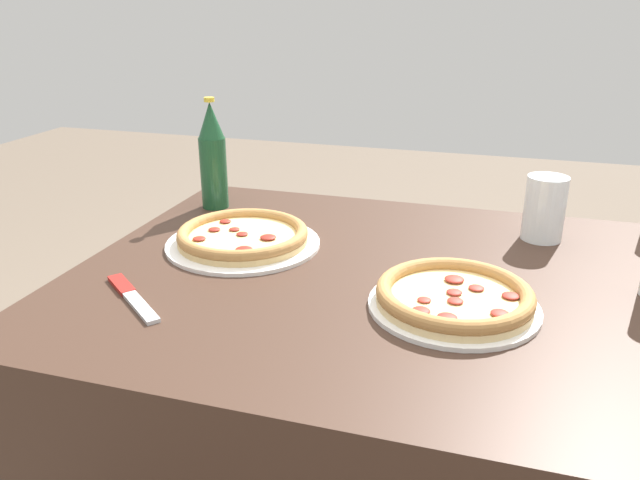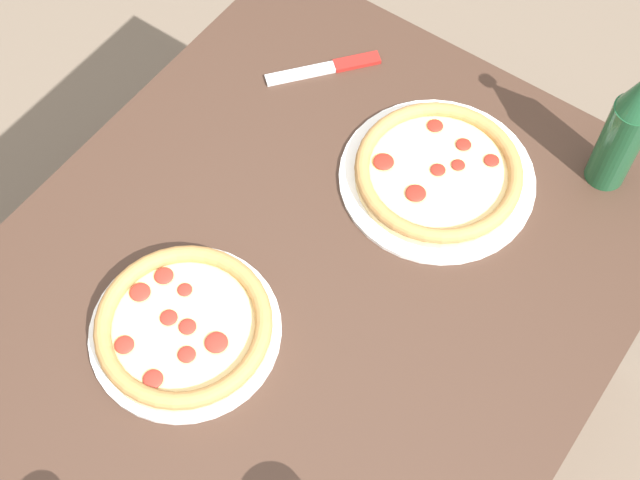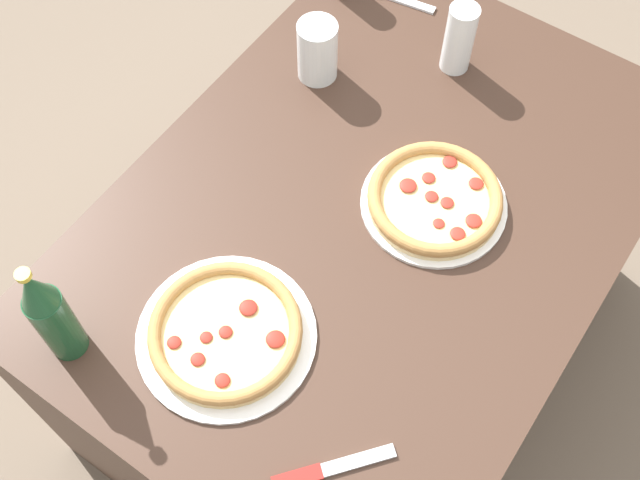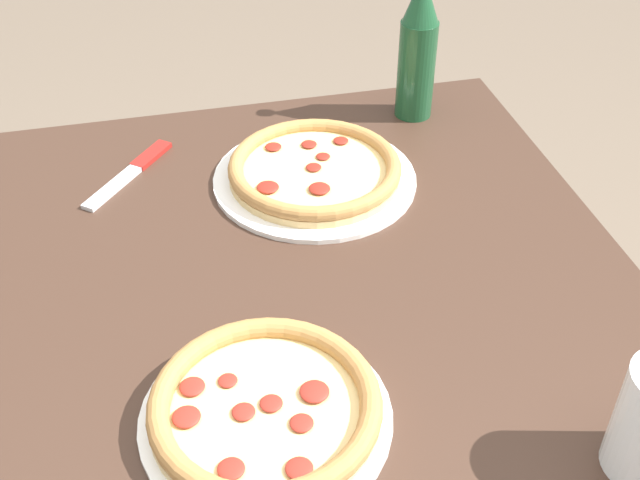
{
  "view_description": "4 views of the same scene",
  "coord_description": "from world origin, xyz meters",
  "px_view_note": "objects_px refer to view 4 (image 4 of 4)",
  "views": [
    {
      "loc": [
        0.13,
        -1.03,
        1.18
      ],
      "look_at": [
        -0.17,
        -0.05,
        0.78
      ],
      "focal_mm": 35.0,
      "sensor_mm": 36.0,
      "label": 1
    },
    {
      "loc": [
        0.39,
        0.38,
        1.89
      ],
      "look_at": [
        -0.14,
        -0.01,
        0.75
      ],
      "focal_mm": 50.0,
      "sensor_mm": 36.0,
      "label": 2
    },
    {
      "loc": [
        -0.73,
        -0.38,
        1.99
      ],
      "look_at": [
        -0.14,
        0.02,
        0.76
      ],
      "focal_mm": 45.0,
      "sensor_mm": 36.0,
      "label": 3
    },
    {
      "loc": [
        0.64,
        -0.16,
        1.41
      ],
      "look_at": [
        -0.13,
        0.02,
        0.78
      ],
      "focal_mm": 45.0,
      "sensor_mm": 36.0,
      "label": 4
    }
  ],
  "objects_px": {
    "pizza_margherita": "(315,171)",
    "beer_bottle": "(418,48)",
    "knife": "(132,171)",
    "pizza_veggie": "(265,409)"
  },
  "relations": [
    {
      "from": "pizza_margherita",
      "to": "beer_bottle",
      "type": "bearing_deg",
      "value": 127.48
    },
    {
      "from": "pizza_veggie",
      "to": "beer_bottle",
      "type": "distance_m",
      "value": 0.72
    },
    {
      "from": "pizza_veggie",
      "to": "pizza_margherita",
      "type": "bearing_deg",
      "value": 160.49
    },
    {
      "from": "knife",
      "to": "pizza_veggie",
      "type": "bearing_deg",
      "value": 12.66
    },
    {
      "from": "pizza_margherita",
      "to": "knife",
      "type": "distance_m",
      "value": 0.29
    },
    {
      "from": "pizza_veggie",
      "to": "knife",
      "type": "xyz_separation_m",
      "value": [
        -0.53,
        -0.12,
        -0.02
      ]
    },
    {
      "from": "knife",
      "to": "pizza_margherita",
      "type": "bearing_deg",
      "value": 72.23
    },
    {
      "from": "beer_bottle",
      "to": "knife",
      "type": "distance_m",
      "value": 0.51
    },
    {
      "from": "pizza_veggie",
      "to": "pizza_margherita",
      "type": "distance_m",
      "value": 0.47
    },
    {
      "from": "pizza_margherita",
      "to": "beer_bottle",
      "type": "distance_m",
      "value": 0.29
    }
  ]
}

